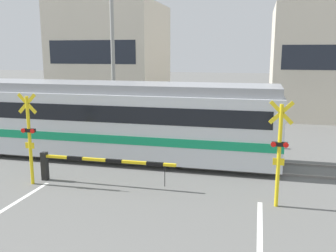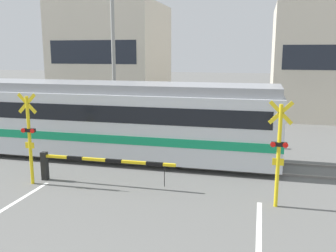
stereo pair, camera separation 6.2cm
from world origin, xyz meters
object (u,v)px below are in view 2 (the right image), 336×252
crossing_barrier_near (82,163)px  crossing_signal_left (29,135)px  pedestrian (199,112)px  crossing_barrier_far (236,131)px  commuter_train (42,115)px  crossing_signal_right (279,150)px

crossing_barrier_near → crossing_signal_left: (-1.63, -0.47, 0.99)m
pedestrian → crossing_signal_left: bearing=-110.5°
crossing_barrier_far → crossing_barrier_near: bearing=-126.2°
commuter_train → crossing_signal_right: commuter_train is taller
crossing_barrier_near → crossing_barrier_far: same height
pedestrian → crossing_signal_right: bearing=-69.5°
commuter_train → crossing_signal_left: commuter_train is taller
crossing_barrier_near → crossing_signal_left: size_ratio=1.55×
crossing_barrier_near → pedestrian: size_ratio=2.86×
commuter_train → crossing_signal_right: bearing=-20.5°
crossing_barrier_near → pedestrian: 10.49m
crossing_barrier_far → crossing_signal_right: bearing=-76.7°
crossing_signal_right → pedestrian: size_ratio=1.84×
crossing_barrier_near → crossing_signal_left: bearing=-164.1°
commuter_train → crossing_barrier_near: (3.46, -3.20, -0.99)m
crossing_signal_left → crossing_signal_right: 7.99m
crossing_barrier_near → commuter_train: bearing=137.3°
crossing_barrier_far → pedestrian: 4.44m
commuter_train → crossing_signal_left: (1.83, -3.66, 0.01)m
crossing_signal_left → crossing_signal_right: bearing=0.0°
commuter_train → crossing_signal_left: bearing=-63.5°
crossing_signal_right → crossing_barrier_near: bearing=175.8°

